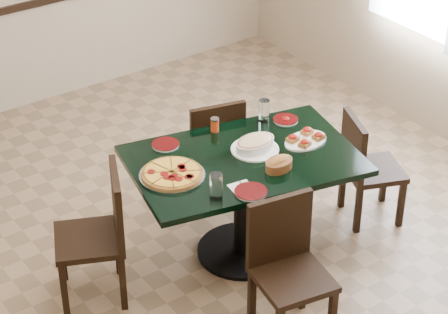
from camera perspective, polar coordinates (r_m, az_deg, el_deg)
floor at (r=5.77m, az=-1.05°, el=-7.13°), size 5.50×5.50×0.00m
main_table at (r=5.55m, az=1.27°, el=-1.63°), size 1.57×1.19×0.75m
chair_far at (r=6.11m, az=-0.72°, el=0.68°), size 0.48×0.48×0.85m
chair_near at (r=5.05m, az=4.12°, el=-6.83°), size 0.47×0.47×0.87m
chair_right at (r=6.04m, az=9.18°, el=-0.46°), size 0.49×0.49×0.80m
chair_left at (r=5.32m, az=-8.00°, el=-4.67°), size 0.54×0.54×0.88m
pepperoni_pizza at (r=5.28m, az=-3.41°, el=-1.09°), size 0.40×0.40×0.04m
lasagna_casserole at (r=5.51m, az=2.04°, el=0.86°), size 0.31×0.31×0.09m
bread_basket at (r=5.33m, az=3.61°, el=-0.43°), size 0.21×0.15×0.09m
bruschetta_platter at (r=5.63m, az=5.35°, el=1.20°), size 0.33×0.24×0.05m
side_plate_near at (r=5.13m, az=1.77°, el=-2.28°), size 0.20×0.20×0.02m
side_plate_far_r at (r=5.87m, az=4.04°, el=2.46°), size 0.17×0.17×0.03m
side_plate_far_l at (r=5.59m, az=-3.84°, el=0.82°), size 0.18×0.18×0.02m
napkin_setting at (r=5.17m, az=1.19°, el=-2.01°), size 0.15×0.15×0.01m
water_glass_a at (r=5.82m, az=2.63°, el=3.05°), size 0.07×0.07×0.16m
water_glass_b at (r=5.04m, az=-0.52°, el=-1.93°), size 0.08×0.08×0.16m
pepper_shaker at (r=5.71m, az=-0.60°, el=2.13°), size 0.06×0.06×0.10m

